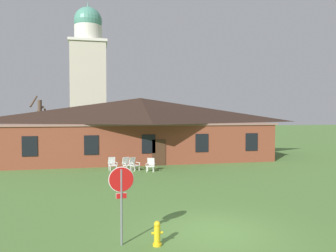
{
  "coord_description": "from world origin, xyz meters",
  "views": [
    {
      "loc": [
        -3.97,
        -10.71,
        4.14
      ],
      "look_at": [
        0.28,
        9.05,
        3.41
      ],
      "focal_mm": 35.02,
      "sensor_mm": 36.0,
      "label": 1
    }
  ],
  "objects": [
    {
      "name": "lawn_chair_by_porch",
      "position": [
        -2.94,
        13.6,
        0.5
      ],
      "size": [
        0.71,
        0.75,
        0.96
      ],
      "color": "white",
      "rests_on": "ground"
    },
    {
      "name": "stop_sign",
      "position": [
        -3.26,
        -0.43,
        1.76
      ],
      "size": [
        0.81,
        0.09,
        2.49
      ],
      "color": "slate",
      "rests_on": "ground"
    },
    {
      "name": "ground_plane",
      "position": [
        0.0,
        0.0,
        0.0
      ],
      "size": [
        200.0,
        200.0,
        0.0
      ],
      "primitive_type": "plane",
      "color": "#517A38"
    },
    {
      "name": "lawn_chair_middle",
      "position": [
        -0.25,
        12.58,
        0.5
      ],
      "size": [
        0.75,
        0.8,
        0.96
      ],
      "color": "silver",
      "rests_on": "ground"
    },
    {
      "name": "bare_tree_beside_building",
      "position": [
        -9.21,
        21.45,
        3.02
      ],
      "size": [
        1.71,
        1.69,
        5.88
      ],
      "color": "brown",
      "rests_on": "ground"
    },
    {
      "name": "lawn_chair_near_door",
      "position": [
        -1.89,
        13.39,
        0.5
      ],
      "size": [
        0.8,
        0.84,
        0.96
      ],
      "color": "silver",
      "rests_on": "ground"
    },
    {
      "name": "brick_building",
      "position": [
        0.0,
        20.11,
        2.89
      ],
      "size": [
        23.17,
        10.4,
        5.66
      ],
      "color": "brown",
      "rests_on": "ground"
    },
    {
      "name": "lawn_chair_left_end",
      "position": [
        -1.4,
        13.16,
        0.5
      ],
      "size": [
        0.84,
        0.87,
        0.96
      ],
      "color": "silver",
      "rests_on": "ground"
    },
    {
      "name": "fire_hydrant",
      "position": [
        -2.17,
        -0.72,
        0.38
      ],
      "size": [
        0.36,
        0.28,
        0.79
      ],
      "color": "gold",
      "rests_on": "ground"
    },
    {
      "name": "dome_tower",
      "position": [
        -5.18,
        37.07,
        9.2
      ],
      "size": [
        5.18,
        5.18,
        20.04
      ],
      "color": "#BCB29E",
      "rests_on": "ground"
    }
  ]
}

